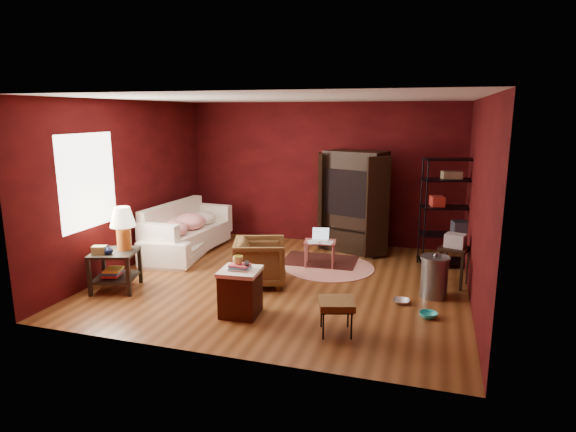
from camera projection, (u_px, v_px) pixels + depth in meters
name	position (u px, v px, depth m)	size (l,w,h in m)	color
room	(281.00, 193.00, 7.29)	(5.54, 5.04, 2.84)	brown
sofa	(185.00, 229.00, 9.04)	(2.30, 0.67, 0.90)	white
armchair	(260.00, 260.00, 7.36)	(0.76, 0.71, 0.78)	black
pet_bowl_steel	(402.00, 296.00, 6.65)	(0.23, 0.06, 0.23)	silver
pet_bowl_turquoise	(429.00, 309.00, 6.19)	(0.23, 0.07, 0.23)	#28BDBA
vase	(108.00, 250.00, 6.92)	(0.13, 0.14, 0.13)	#0B1638
mug	(238.00, 259.00, 6.18)	(0.13, 0.11, 0.13)	#FFFB7C
side_table	(119.00, 240.00, 7.11)	(0.78, 0.78, 1.24)	black
sofa_cushions	(185.00, 231.00, 9.02)	(0.96, 2.09, 0.85)	white
hamper	(240.00, 291.00, 6.25)	(0.54, 0.54, 0.71)	#481E10
footstool	(336.00, 305.00, 5.70)	(0.51, 0.51, 0.42)	black
rug_round	(329.00, 267.00, 8.21)	(1.97, 1.97, 0.01)	beige
rug_oriental	(320.00, 260.00, 8.56)	(1.31, 0.90, 0.01)	#4D1A14
laptop_desk	(320.00, 244.00, 8.19)	(0.58, 0.48, 0.65)	#A14C4A
tv_armoire	(354.00, 200.00, 9.02)	(1.43, 1.06, 1.90)	black
wire_shelving	(450.00, 208.00, 8.07)	(0.98, 0.61, 1.86)	black
small_stand	(455.00, 247.00, 7.25)	(0.51, 0.51, 0.81)	black
trash_can	(434.00, 277.00, 6.85)	(0.54, 0.54, 0.65)	gray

